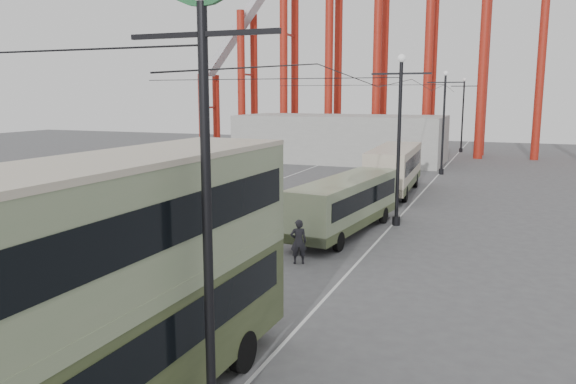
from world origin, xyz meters
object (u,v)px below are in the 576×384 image
at_px(pedestrian, 298,242).
at_px(lamp_post_near, 203,58).
at_px(single_decker_green, 346,203).
at_px(single_decker_cream, 395,167).
at_px(double_decker_bus, 122,279).

bearing_deg(pedestrian, lamp_post_near, 76.08).
xyz_separation_m(lamp_post_near, single_decker_green, (-2.15, 18.24, -6.23)).
relative_size(single_decker_green, single_decker_cream, 0.94).
bearing_deg(lamp_post_near, single_decker_cream, 93.89).
bearing_deg(lamp_post_near, pedestrian, 101.83).
height_order(double_decker_bus, pedestrian, double_decker_bus).
bearing_deg(double_decker_bus, single_decker_cream, 91.62).
bearing_deg(single_decker_cream, pedestrian, -93.96).
height_order(double_decker_bus, single_decker_cream, double_decker_bus).
bearing_deg(pedestrian, single_decker_green, -119.65).
distance_m(single_decker_cream, pedestrian, 19.33).
bearing_deg(single_decker_green, single_decker_cream, 96.63).
relative_size(single_decker_green, pedestrian, 5.35).
height_order(lamp_post_near, double_decker_bus, lamp_post_near).
bearing_deg(pedestrian, single_decker_cream, -116.98).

